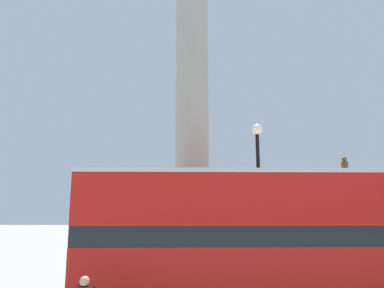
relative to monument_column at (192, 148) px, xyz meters
name	(u,v)px	position (x,y,z in m)	size (l,w,h in m)	color
ground_plane	(192,283)	(0.00, 0.00, -6.14)	(200.00, 200.00, 0.00)	gray
monument_column	(192,148)	(0.00, 0.00, 0.00)	(4.95, 4.95, 18.55)	#A39E8E
bus_a	(272,236)	(2.76, -5.99, -3.77)	(11.52, 3.49, 4.27)	red
equestrian_statue	(351,237)	(8.39, 3.82, -4.34)	(4.32, 3.95, 6.25)	#A39E8E
street_lamp	(259,199)	(2.72, -3.45, -2.55)	(0.42, 0.42, 6.44)	black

